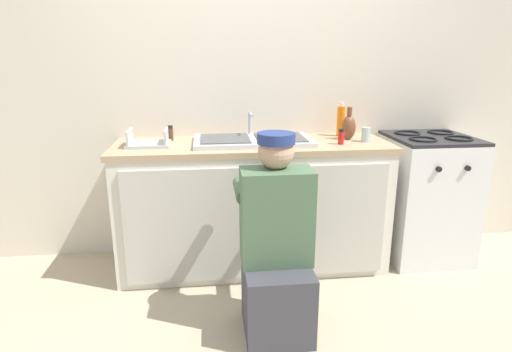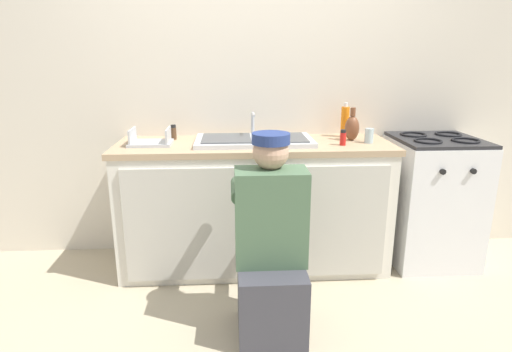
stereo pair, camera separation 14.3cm
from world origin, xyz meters
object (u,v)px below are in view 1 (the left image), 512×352
vase_decorative (349,127)px  soap_bottle_orange (341,121)px  sink_double_basin (253,140)px  spice_bottle_pepper (170,133)px  water_glass (366,135)px  stove_range (425,197)px  spice_bottle_red (341,137)px  plumber_person (276,252)px  dish_rack_tray (148,142)px

vase_decorative → soap_bottle_orange: 0.14m
sink_double_basin → spice_bottle_pepper: bearing=164.9°
water_glass → vase_decorative: size_ratio=0.43×
stove_range → spice_bottle_pepper: spice_bottle_pepper is taller
spice_bottle_red → soap_bottle_orange: size_ratio=0.42×
plumber_person → spice_bottle_pepper: plumber_person is taller
sink_double_basin → stove_range: sink_double_basin is taller
stove_range → dish_rack_tray: 2.05m
vase_decorative → stove_range: bearing=-4.2°
plumber_person → vase_decorative: bearing=52.1°
stove_range → spice_bottle_red: 0.88m
water_glass → soap_bottle_orange: (-0.11, 0.23, 0.06)m
sink_double_basin → vase_decorative: (0.69, 0.04, 0.07)m
sink_double_basin → spice_bottle_pepper: size_ratio=7.62×
plumber_person → water_glass: bearing=44.7°
spice_bottle_pepper → vase_decorative: vase_decorative is taller
dish_rack_tray → spice_bottle_red: dish_rack_tray is taller
sink_double_basin → water_glass: sink_double_basin is taller
plumber_person → spice_bottle_pepper: size_ratio=10.52×
spice_bottle_pepper → soap_bottle_orange: (1.24, 0.02, 0.06)m
water_glass → soap_bottle_orange: bearing=115.0°
stove_range → vase_decorative: vase_decorative is taller
vase_decorative → soap_bottle_orange: size_ratio=0.92×
stove_range → spice_bottle_red: spice_bottle_red is taller
sink_double_basin → dish_rack_tray: (-0.70, -0.02, 0.01)m
spice_bottle_pepper → vase_decorative: bearing=-5.0°
water_glass → spice_bottle_red: spice_bottle_red is taller
dish_rack_tray → soap_bottle_orange: soap_bottle_orange is taller
dish_rack_tray → vase_decorative: vase_decorative is taller
plumber_person → stove_range: bearing=32.0°
plumber_person → soap_bottle_orange: 1.28m
stove_range → water_glass: (-0.52, -0.05, 0.49)m
plumber_person → vase_decorative: (0.65, 0.83, 0.54)m
stove_range → vase_decorative: 0.81m
plumber_person → spice_bottle_red: 0.99m
dish_rack_tray → sink_double_basin: bearing=2.0°
sink_double_basin → stove_range: (1.30, -0.00, -0.46)m
stove_range → spice_bottle_pepper: size_ratio=8.94×
spice_bottle_pepper → soap_bottle_orange: 1.24m
sink_double_basin → dish_rack_tray: 0.70m
stove_range → dish_rack_tray: bearing=-179.4°
plumber_person → soap_bottle_orange: (0.63, 0.97, 0.56)m
plumber_person → water_glass: 1.15m
spice_bottle_red → soap_bottle_orange: (0.09, 0.30, 0.06)m
spice_bottle_red → dish_rack_tray: bearing=175.7°
plumber_person → water_glass: (0.74, 0.73, 0.50)m
plumber_person → soap_bottle_orange: soap_bottle_orange is taller
stove_range → spice_bottle_red: bearing=-170.5°
spice_bottle_pepper → soap_bottle_orange: size_ratio=0.42×
spice_bottle_red → soap_bottle_orange: soap_bottle_orange is taller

